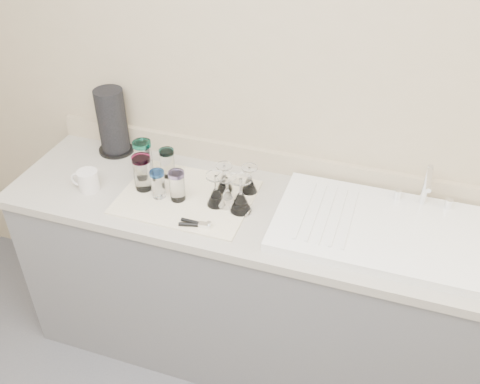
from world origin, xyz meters
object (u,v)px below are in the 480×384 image
(sink_unit, at_px, (381,228))
(goblet_back_left, at_px, (225,181))
(goblet_back_right, at_px, (249,183))
(goblet_extra, at_px, (227,196))
(paper_towel_roll, at_px, (112,122))
(goblet_front_right, at_px, (241,200))
(white_mug, at_px, (88,180))
(tumbler_magenta, at_px, (143,172))
(tumbler_blue, at_px, (158,184))
(tumbler_teal, at_px, (143,158))
(tumbler_lavender, at_px, (177,186))
(goblet_front_left, at_px, (216,194))
(can_opener, at_px, (195,224))
(tumbler_cyan, at_px, (167,163))

(sink_unit, relative_size, goblet_back_left, 6.59)
(goblet_back_right, distance_m, goblet_extra, 0.13)
(paper_towel_roll, bearing_deg, sink_unit, -9.35)
(goblet_back_right, relative_size, goblet_front_right, 0.77)
(white_mug, bearing_deg, goblet_extra, 7.10)
(sink_unit, relative_size, tumbler_magenta, 5.16)
(tumbler_magenta, distance_m, white_mug, 0.24)
(sink_unit, xyz_separation_m, goblet_back_right, (-0.57, 0.09, 0.03))
(goblet_back_right, bearing_deg, sink_unit, -8.65)
(goblet_back_right, bearing_deg, tumbler_blue, -156.20)
(tumbler_teal, distance_m, goblet_back_right, 0.49)
(tumbler_lavender, bearing_deg, tumbler_magenta, 171.38)
(paper_towel_roll, bearing_deg, goblet_back_left, -13.60)
(tumbler_blue, height_order, goblet_back_left, same)
(sink_unit, relative_size, goblet_front_left, 5.65)
(sink_unit, bearing_deg, can_opener, -163.93)
(tumbler_teal, xyz_separation_m, goblet_back_right, (0.49, 0.02, -0.04))
(sink_unit, height_order, tumbler_lavender, sink_unit)
(tumbler_blue, xyz_separation_m, white_mug, (-0.31, -0.04, -0.03))
(tumbler_magenta, distance_m, paper_towel_roll, 0.37)
(tumbler_teal, relative_size, tumbler_blue, 1.31)
(tumbler_lavender, bearing_deg, tumbler_blue, -175.22)
(tumbler_magenta, bearing_deg, white_mug, -161.94)
(tumbler_lavender, bearing_deg, paper_towel_roll, 148.49)
(tumbler_blue, bearing_deg, paper_towel_roll, 142.15)
(tumbler_teal, xyz_separation_m, goblet_extra, (0.43, -0.10, -0.03))
(tumbler_lavender, relative_size, goblet_back_right, 1.09)
(tumbler_cyan, xyz_separation_m, paper_towel_roll, (-0.33, 0.12, 0.08))
(sink_unit, bearing_deg, white_mug, -174.87)
(tumbler_teal, distance_m, tumbler_magenta, 0.12)
(tumbler_cyan, bearing_deg, goblet_back_right, 0.07)
(goblet_front_left, bearing_deg, tumbler_blue, -174.27)
(tumbler_magenta, distance_m, goblet_front_right, 0.44)
(tumbler_lavender, distance_m, goblet_front_right, 0.27)
(tumbler_magenta, xyz_separation_m, can_opener, (0.31, -0.16, -0.07))
(sink_unit, relative_size, tumbler_teal, 5.08)
(tumbler_teal, xyz_separation_m, tumbler_cyan, (0.11, 0.02, -0.02))
(tumbler_magenta, bearing_deg, goblet_front_left, -1.32)
(sink_unit, height_order, can_opener, sink_unit)
(sink_unit, xyz_separation_m, can_opener, (-0.70, -0.20, -0.00))
(tumbler_blue, height_order, goblet_front_left, goblet_front_left)
(tumbler_teal, relative_size, tumbler_lavender, 1.20)
(sink_unit, distance_m, goblet_front_right, 0.56)
(goblet_back_right, bearing_deg, goblet_extra, -115.21)
(goblet_back_right, xyz_separation_m, paper_towel_roll, (-0.71, 0.12, 0.10))
(goblet_front_left, bearing_deg, can_opener, -100.86)
(goblet_front_left, height_order, goblet_extra, goblet_front_left)
(goblet_extra, bearing_deg, white_mug, -172.90)
(goblet_front_left, height_order, paper_towel_roll, paper_towel_roll)
(can_opener, bearing_deg, tumbler_blue, 149.08)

